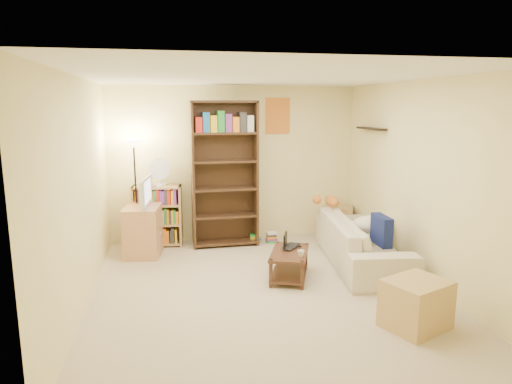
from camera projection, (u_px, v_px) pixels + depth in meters
room at (263, 155)px, 5.21m from camera, size 4.50×4.54×2.52m
sofa at (362, 242)px, 6.35m from camera, size 2.41×1.42×0.64m
navy_pillow at (381, 230)px, 5.84m from camera, size 0.14×0.43×0.38m
cream_blanket at (372, 224)px, 6.37m from camera, size 0.59×0.42×0.25m
tabby_cat at (329, 201)px, 7.09m from camera, size 0.51×0.23×0.17m
coffee_table at (289, 262)px, 5.83m from camera, size 0.70×0.91×0.36m
laptop at (294, 247)px, 5.93m from camera, size 0.55×0.55×0.03m
laptop_screen at (285, 240)px, 5.93m from camera, size 0.11×0.25×0.18m
mug at (301, 253)px, 5.60m from camera, size 0.15×0.15×0.08m
tv_remote at (298, 245)px, 6.05m from camera, size 0.05×0.15×0.02m
tv_stand at (143, 231)px, 6.74m from camera, size 0.57×0.74×0.73m
television at (142, 192)px, 6.63m from camera, size 0.77×0.29×0.43m
tall_bookshelf at (225, 171)px, 7.04m from camera, size 1.02×0.36×2.26m
short_bookshelf at (158, 216)px, 7.16m from camera, size 0.77×0.37×0.96m
desk_fan at (159, 171)px, 6.99m from camera, size 0.34×0.19×0.45m
floor_lamp at (134, 162)px, 6.76m from camera, size 0.29×0.29×1.70m
side_table at (338, 222)px, 7.68m from camera, size 0.59×0.59×0.52m
end_cabinet at (416, 304)px, 4.52m from camera, size 0.73×0.68×0.49m
book_stacks at (264, 238)px, 7.39m from camera, size 0.43×0.18×0.18m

